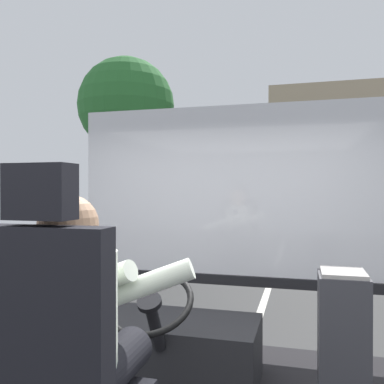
# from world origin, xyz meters

# --- Properties ---
(ground) EXTENTS (18.00, 44.00, 0.06)m
(ground) POSITION_xyz_m (0.00, 8.80, -0.02)
(ground) COLOR #2E2E2E
(bus_driver) EXTENTS (0.80, 0.54, 0.76)m
(bus_driver) POSITION_xyz_m (-0.19, -0.34, 1.44)
(bus_driver) COLOR black
(bus_driver) RESTS_ON driver_seat
(steering_console) EXTENTS (1.10, 0.96, 0.77)m
(steering_console) POSITION_xyz_m (-0.19, 0.84, 0.90)
(steering_console) COLOR black
(steering_console) RESTS_ON bus_floor
(fare_box) EXTENTS (0.24, 0.28, 0.84)m
(fare_box) POSITION_xyz_m (0.83, 0.55, 1.10)
(fare_box) COLOR #333338
(fare_box) RESTS_ON bus_floor
(windshield_panel) EXTENTS (2.50, 0.08, 1.48)m
(windshield_panel) POSITION_xyz_m (0.00, 1.62, 1.73)
(windshield_panel) COLOR silver
(street_tree) EXTENTS (2.67, 2.67, 5.60)m
(street_tree) POSITION_xyz_m (-4.12, 8.77, 4.24)
(street_tree) COLOR #4C3828
(street_tree) RESTS_ON ground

